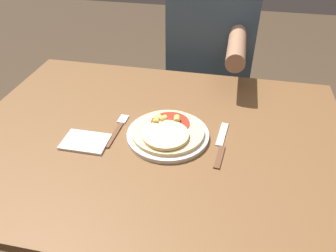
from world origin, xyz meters
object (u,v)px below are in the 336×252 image
pizza (167,131)px  person_diner (210,61)px  dining_table (156,161)px  plate (168,134)px  knife (221,145)px  fork (118,128)px

pizza → person_diner: size_ratio=0.18×
dining_table → person_diner: bearing=80.7°
plate → pizza: 0.02m
knife → person_diner: bearing=98.2°
plate → pizza: (-0.00, -0.00, 0.02)m
dining_table → pizza: pizza is taller
dining_table → plate: (0.04, 0.00, 0.12)m
fork → knife: size_ratio=0.79×
plate → knife: bearing=-4.1°
fork → person_diner: (0.23, 0.66, -0.05)m
knife → fork: bearing=177.0°
pizza → person_diner: bearing=84.2°
knife → dining_table: bearing=177.2°
plate → fork: size_ratio=1.46×
dining_table → person_diner: 0.68m
plate → person_diner: size_ratio=0.21×
dining_table → pizza: bearing=-3.9°
pizza → person_diner: (0.07, 0.67, -0.07)m
knife → person_diner: person_diner is taller
pizza → fork: pizza is taller
dining_table → fork: (-0.12, 0.01, 0.11)m
plate → person_diner: person_diner is taller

